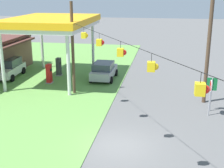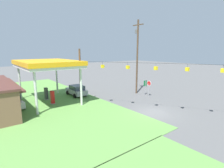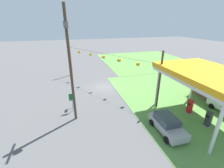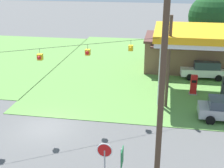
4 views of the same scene
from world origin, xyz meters
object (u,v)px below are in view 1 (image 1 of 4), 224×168
gas_station_canopy (51,23)px  route_sign (212,88)px  fuel_pump_near (49,74)px  fuel_pump_far (59,67)px  stop_sign_roadside (210,90)px  car_at_pumps_rear (9,68)px  utility_pole_main (211,13)px  car_at_pumps_front (104,70)px

gas_station_canopy → route_sign: 15.12m
fuel_pump_near → fuel_pump_far: same height
fuel_pump_near → stop_sign_roadside: stop_sign_roadside is taller
route_sign → gas_station_canopy: bearing=66.9°
car_at_pumps_rear → route_sign: bearing=68.2°
stop_sign_roadside → utility_pole_main: 5.48m
stop_sign_roadside → fuel_pump_near: bearing=-111.9°
gas_station_canopy → utility_pole_main: utility_pole_main is taller
fuel_pump_near → stop_sign_roadside: bearing=-111.9°
route_sign → car_at_pumps_front: bearing=53.6°
car_at_pumps_rear → fuel_pump_far: bearing=101.5°
gas_station_canopy → fuel_pump_near: size_ratio=5.51×
gas_station_canopy → route_sign: gas_station_canopy is taller
fuel_pump_far → route_sign: (-7.08, -13.51, 0.86)m
car_at_pumps_rear → utility_pole_main: utility_pole_main is taller
gas_station_canopy → stop_sign_roadside: size_ratio=3.95×
fuel_pump_far → utility_pole_main: bearing=-111.8°
car_at_pumps_rear → utility_pole_main: 19.22m
fuel_pump_far → car_at_pumps_front: size_ratio=0.41×
car_at_pumps_rear → gas_station_canopy: bearing=85.6°
stop_sign_roadside → route_sign: stop_sign_roadside is taller
fuel_pump_near → car_at_pumps_rear: (1.34, 4.63, 0.08)m
car_at_pumps_front → car_at_pumps_rear: (-0.76, 9.25, 0.06)m
fuel_pump_near → car_at_pumps_front: bearing=-65.5°
fuel_pump_far → route_sign: bearing=-117.7°
stop_sign_roadside → fuel_pump_far: bearing=-120.9°
car_at_pumps_front → car_at_pumps_rear: bearing=95.4°
car_at_pumps_rear → stop_sign_roadside: size_ratio=1.84×
fuel_pump_near → utility_pole_main: utility_pole_main is taller
car_at_pumps_rear → utility_pole_main: bearing=73.3°
fuel_pump_far → gas_station_canopy: bearing=179.9°
fuel_pump_far → route_sign: 15.28m
car_at_pumps_front → route_sign: (-6.56, -8.89, 0.83)m
gas_station_canopy → fuel_pump_far: size_ratio=5.51×
fuel_pump_near → stop_sign_roadside: 14.38m
fuel_pump_far → car_at_pumps_front: 4.65m
car_at_pumps_front → fuel_pump_far: bearing=84.2°
fuel_pump_far → car_at_pumps_rear: (-1.29, 4.63, 0.08)m
gas_station_canopy → utility_pole_main: 13.94m
fuel_pump_near → stop_sign_roadside: size_ratio=0.72×
fuel_pump_near → car_at_pumps_front: 5.08m
fuel_pump_far → route_sign: route_sign is taller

